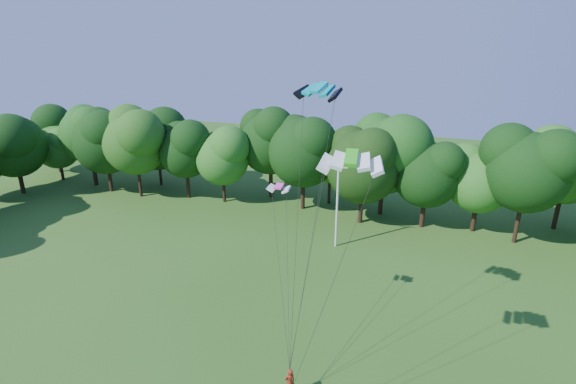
% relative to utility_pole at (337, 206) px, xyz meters
% --- Properties ---
extents(utility_pole, '(1.70, 0.27, 8.50)m').
position_rel_utility_pole_xyz_m(utility_pole, '(0.00, 0.00, 0.00)').
color(utility_pole, silver).
rests_on(utility_pole, ground).
extents(kite_flyer_left, '(0.80, 0.79, 1.86)m').
position_rel_utility_pole_xyz_m(kite_flyer_left, '(1.56, -20.00, -3.43)').
color(kite_flyer_left, '#A32B15').
rests_on(kite_flyer_left, ground).
extents(kite_teal, '(2.92, 1.97, 0.59)m').
position_rel_utility_pole_xyz_m(kite_teal, '(1.67, -14.94, 13.19)').
color(kite_teal, '#059BA2').
rests_on(kite_teal, ground).
extents(kite_green, '(3.14, 1.67, 0.58)m').
position_rel_utility_pole_xyz_m(kite_green, '(4.51, -19.66, 10.60)').
color(kite_green, green).
rests_on(kite_green, ground).
extents(kite_pink, '(1.57, 0.77, 0.25)m').
position_rel_utility_pole_xyz_m(kite_pink, '(-1.44, -13.09, 6.29)').
color(kite_pink, '#FF46B8').
rests_on(kite_pink, ground).
extents(tree_back_west, '(8.63, 8.63, 12.55)m').
position_rel_utility_pole_xyz_m(tree_back_west, '(-27.17, 6.05, 3.47)').
color(tree_back_west, '#2F2113').
rests_on(tree_back_west, ground).
extents(tree_back_center, '(8.81, 8.81, 12.82)m').
position_rel_utility_pole_xyz_m(tree_back_center, '(1.38, 6.60, 3.64)').
color(tree_back_center, black).
rests_on(tree_back_center, ground).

